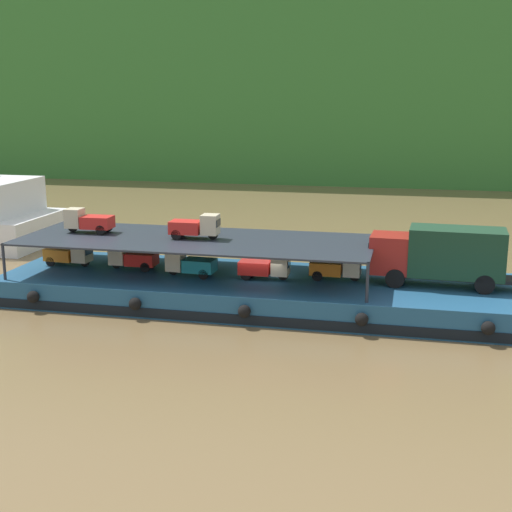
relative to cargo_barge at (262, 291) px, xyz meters
name	(u,v)px	position (x,y,z in m)	size (l,w,h in m)	color
ground_plane	(262,304)	(0.00, 0.03, -0.75)	(400.00, 400.00, 0.00)	brown
hillside_far_bank	(362,27)	(0.00, 64.88, 19.61)	(139.13, 27.94, 36.14)	#33702D
cargo_barge	(262,291)	(0.00, 0.00, 0.00)	(28.81, 8.47, 1.50)	navy
covered_lorry	(441,254)	(9.42, 0.45, 2.45)	(7.93, 2.58, 3.10)	maroon
cargo_rack	(195,240)	(-3.80, 0.03, 2.69)	(19.61, 7.16, 2.00)	#232833
mini_truck_lower_stern	(69,254)	(-11.66, 0.33, 1.44)	(2.80, 1.30, 1.38)	orange
mini_truck_lower_aft	(132,257)	(-7.69, 0.27, 1.44)	(2.76, 1.23, 1.38)	red
mini_truck_lower_mid	(190,264)	(-3.98, -0.48, 1.44)	(2.78, 1.26, 1.38)	teal
mini_truck_lower_fore	(265,267)	(0.23, -0.21, 1.44)	(2.74, 1.20, 1.38)	red
mini_truck_lower_bow	(337,267)	(4.03, 0.49, 1.44)	(2.77, 1.25, 1.38)	orange
mini_truck_upper_stern	(88,221)	(-10.38, 0.40, 3.44)	(2.77, 1.25, 1.38)	red
mini_truck_upper_mid	(196,226)	(-3.79, 0.10, 3.44)	(2.76, 1.23, 1.38)	red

